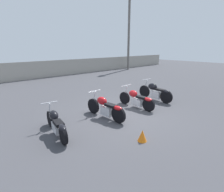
% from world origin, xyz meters
% --- Properties ---
extents(ground_plane, '(60.00, 60.00, 0.00)m').
position_xyz_m(ground_plane, '(0.00, 0.00, 0.00)').
color(ground_plane, '#424247').
extents(fence_back, '(40.00, 0.04, 1.53)m').
position_xyz_m(fence_back, '(0.00, 11.15, 0.77)').
color(fence_back, '#9E998E').
rests_on(fence_back, ground_plane).
extents(light_pole_left, '(0.70, 0.35, 8.25)m').
position_xyz_m(light_pole_left, '(11.51, 10.26, 4.82)').
color(light_pole_left, slate).
rests_on(light_pole_left, ground_plane).
extents(light_pole_right, '(0.70, 0.35, 8.87)m').
position_xyz_m(light_pole_right, '(11.50, 10.10, 5.14)').
color(light_pole_right, slate).
rests_on(light_pole_right, ground_plane).
extents(motorcycle_slot_0, '(0.62, 2.00, 0.93)m').
position_xyz_m(motorcycle_slot_0, '(-2.89, 0.25, 0.39)').
color(motorcycle_slot_0, black).
rests_on(motorcycle_slot_0, ground_plane).
extents(motorcycle_slot_1, '(0.65, 2.09, 1.01)m').
position_xyz_m(motorcycle_slot_1, '(-0.82, 0.23, 0.43)').
color(motorcycle_slot_1, black).
rests_on(motorcycle_slot_1, ground_plane).
extents(motorcycle_slot_2, '(0.69, 2.05, 0.97)m').
position_xyz_m(motorcycle_slot_2, '(1.05, 0.18, 0.41)').
color(motorcycle_slot_2, black).
rests_on(motorcycle_slot_2, ground_plane).
extents(motorcycle_slot_3, '(0.74, 2.12, 1.04)m').
position_xyz_m(motorcycle_slot_3, '(2.70, 0.27, 0.47)').
color(motorcycle_slot_3, black).
rests_on(motorcycle_slot_3, ground_plane).
extents(traffic_cone_near, '(0.28, 0.28, 0.36)m').
position_xyz_m(traffic_cone_near, '(-1.19, -1.89, 0.18)').
color(traffic_cone_near, orange).
rests_on(traffic_cone_near, ground_plane).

